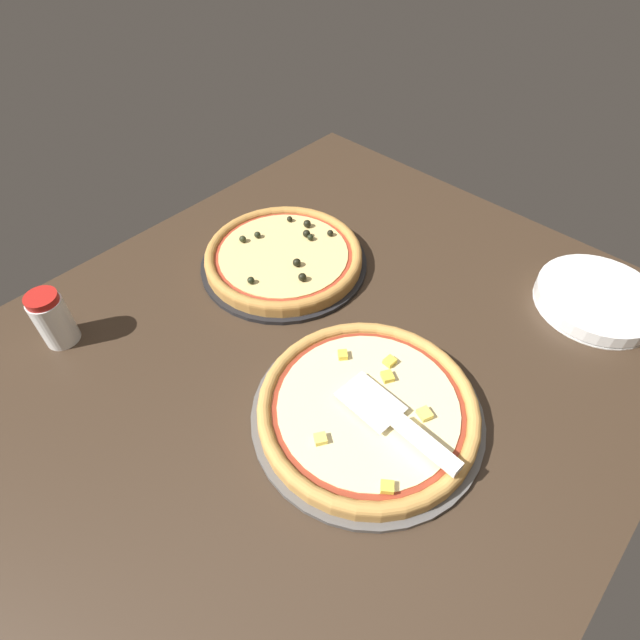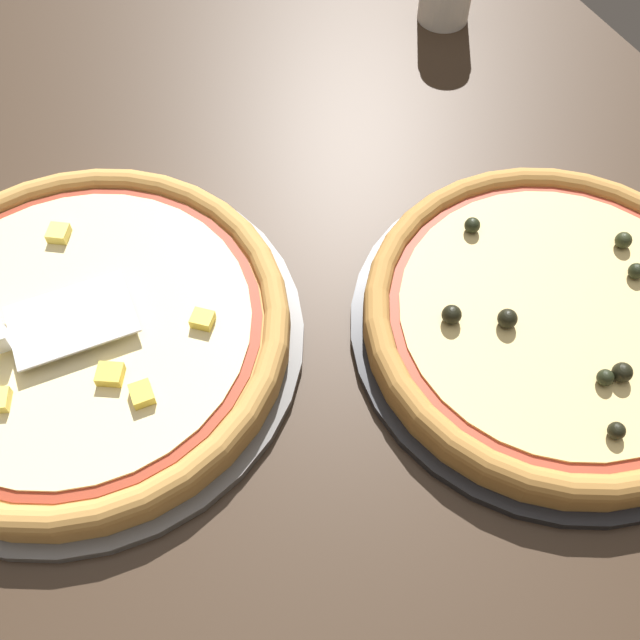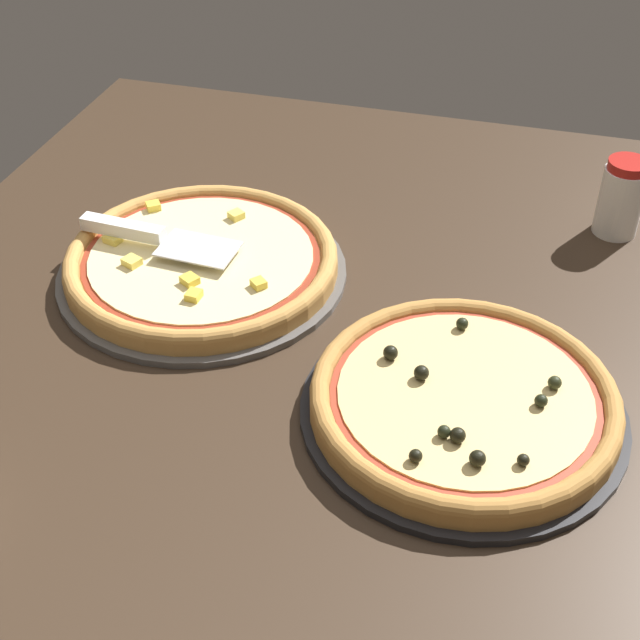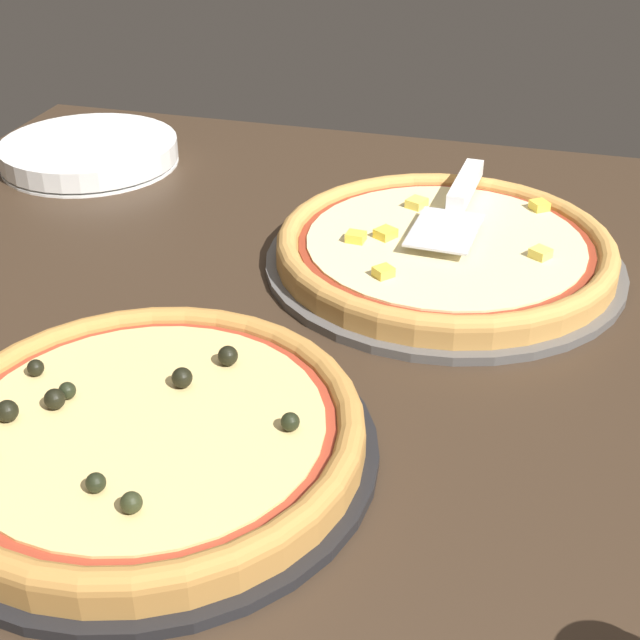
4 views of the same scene
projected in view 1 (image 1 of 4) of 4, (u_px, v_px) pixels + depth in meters
ground_plane at (325, 352)px, 100.91cm from camera, size 134.45×117.27×3.60cm
pizza_pan_front at (367, 414)px, 88.32cm from camera, size 41.12×41.12×1.00cm
pizza_front at (368, 408)px, 86.77cm from camera, size 38.65×38.65×3.47cm
pizza_pan_back at (284, 263)px, 116.00cm from camera, size 38.40×38.40×1.00cm
pizza_back at (284, 256)px, 114.39cm from camera, size 36.09×36.09×4.37cm
serving_spatula at (411, 432)px, 80.51cm from camera, size 7.86×23.80×2.00cm
plate_stack at (597, 299)px, 106.17cm from camera, size 25.54×25.54×3.50cm
parmesan_shaker at (53, 319)px, 96.60cm from camera, size 6.63×6.63×12.01cm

